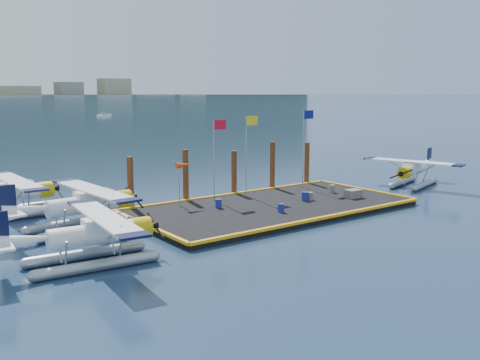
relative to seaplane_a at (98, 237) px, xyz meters
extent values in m
plane|color=navy|center=(14.74, 4.09, -1.40)|extent=(4000.00, 4000.00, 0.00)
cube|color=black|center=(14.74, 4.09, -1.20)|extent=(20.00, 10.00, 0.40)
cone|color=black|center=(364.74, 1454.09, -1.40)|extent=(1100.00, 1100.00, 360.00)
cone|color=#46575D|center=(764.74, 2204.09, -1.40)|extent=(1300.00, 1300.00, 560.00)
cone|color=#46575D|center=(1064.74, 2104.09, -1.40)|extent=(1000.00, 1000.00, 420.00)
cylinder|color=#9297A0|center=(-0.29, 1.07, -1.12)|extent=(5.90, 1.09, 0.57)
cylinder|color=#9297A0|center=(-0.47, -1.00, -1.12)|extent=(5.90, 1.09, 0.57)
cylinder|color=white|center=(-0.19, 0.02, 0.16)|extent=(4.48, 1.43, 1.04)
cube|color=white|center=(0.37, -0.03, 0.49)|extent=(2.17, 1.22, 0.85)
cube|color=black|center=(0.66, -0.06, 0.68)|extent=(1.41, 1.11, 0.52)
cylinder|color=gold|center=(2.26, -0.20, 0.16)|extent=(1.04, 1.18, 1.10)
cube|color=black|center=(3.06, -0.27, 0.16)|extent=(0.24, 2.10, 1.06)
cube|color=white|center=(0.37, -0.03, 0.96)|extent=(2.17, 8.61, 0.11)
cube|color=black|center=(0.74, 4.02, 0.96)|extent=(1.49, 0.98, 0.12)
cube|color=black|center=(0.01, -4.09, 0.96)|extent=(1.49, 0.98, 0.12)
cube|color=white|center=(-4.44, 0.40, 0.40)|extent=(1.14, 3.28, 0.09)
cylinder|color=#9297A0|center=(1.55, 7.71, -1.10)|extent=(6.20, 1.01, 0.60)
cylinder|color=#9297A0|center=(1.70, 5.53, -1.10)|extent=(6.20, 1.01, 0.60)
cylinder|color=white|center=(1.83, 6.63, 0.24)|extent=(4.70, 1.41, 1.10)
cube|color=white|center=(2.42, 6.67, 0.59)|extent=(2.26, 1.24, 0.90)
cube|color=black|center=(2.72, 6.69, 0.79)|extent=(1.46, 1.14, 0.55)
cylinder|color=gold|center=(4.41, 6.81, 0.24)|extent=(1.07, 1.22, 1.16)
cube|color=black|center=(5.26, 6.87, 0.24)|extent=(0.21, 2.22, 1.12)
cube|color=white|center=(2.42, 6.67, 1.09)|extent=(2.10, 9.05, 0.12)
cube|color=black|center=(2.13, 10.95, 1.09)|extent=(1.55, 1.00, 0.13)
cube|color=black|center=(2.71, 2.40, 1.09)|extent=(1.55, 1.00, 0.13)
cube|color=black|center=(-2.75, 6.32, 1.14)|extent=(1.10, 0.19, 1.69)
cube|color=white|center=(-2.65, 6.33, 0.49)|extent=(1.12, 3.44, 0.10)
cylinder|color=#9297A0|center=(-1.35, 14.25, -1.11)|extent=(6.11, 0.76, 0.59)
cylinder|color=#9297A0|center=(-1.28, 12.09, -1.11)|extent=(6.11, 0.76, 0.59)
cylinder|color=white|center=(-1.12, 13.18, 0.22)|extent=(4.60, 1.21, 1.08)
cube|color=white|center=(-0.53, 13.19, 0.57)|extent=(2.19, 1.14, 0.89)
cube|color=black|center=(-0.23, 13.20, 0.76)|extent=(1.41, 1.07, 0.54)
cylinder|color=gold|center=(1.44, 13.25, 0.22)|extent=(1.02, 1.17, 1.14)
cube|color=black|center=(2.27, 13.27, 0.22)|extent=(0.12, 2.19, 1.10)
cube|color=white|center=(-0.53, 13.19, 1.06)|extent=(1.73, 8.89, 0.12)
cube|color=black|center=(-0.41, 8.97, 1.06)|extent=(1.50, 0.93, 0.13)
cylinder|color=#9297A0|center=(31.75, 3.13, -1.13)|extent=(5.60, 2.16, 0.55)
cylinder|color=#9297A0|center=(31.17, 5.06, -1.13)|extent=(5.60, 2.16, 0.55)
cylinder|color=white|center=(31.28, 4.05, 0.11)|extent=(4.37, 2.19, 1.01)
cube|color=white|center=(30.76, 3.89, 0.43)|extent=(2.22, 1.55, 0.82)
cube|color=black|center=(30.49, 3.81, 0.61)|extent=(1.51, 1.29, 0.50)
cylinder|color=gold|center=(29.00, 3.36, 0.11)|extent=(1.18, 1.28, 1.06)
cube|color=black|center=(28.25, 3.14, 0.11)|extent=(0.64, 1.97, 1.03)
cube|color=white|center=(30.76, 3.89, 0.89)|extent=(3.69, 8.29, 0.11)
cube|color=black|center=(31.89, 0.11, 0.89)|extent=(1.55, 1.19, 0.12)
cube|color=black|center=(29.62, 7.66, 0.89)|extent=(1.55, 1.19, 0.12)
cube|color=black|center=(35.32, 5.26, 0.93)|extent=(1.00, 0.40, 1.56)
cube|color=white|center=(35.23, 5.23, 0.34)|extent=(1.69, 3.22, 0.09)
cylinder|color=navy|center=(11.04, 5.57, -0.69)|extent=(0.44, 0.44, 0.63)
cylinder|color=slate|center=(18.13, 3.72, -0.70)|extent=(0.42, 0.42, 0.59)
cylinder|color=navy|center=(17.61, 3.74, -0.67)|extent=(0.48, 0.48, 0.67)
cylinder|color=navy|center=(13.70, 1.94, -0.71)|extent=(0.42, 0.42, 0.59)
cylinder|color=slate|center=(21.63, 4.80, -0.69)|extent=(0.44, 0.44, 0.62)
cube|color=slate|center=(21.41, 2.38, -0.69)|extent=(1.26, 0.84, 0.63)
cylinder|color=#9B9BA3|center=(12.24, 7.89, 2.00)|extent=(0.08, 0.08, 6.00)
cube|color=red|center=(12.79, 7.89, 4.65)|extent=(1.10, 0.03, 0.70)
cylinder|color=#9B9BA3|center=(15.24, 7.89, 2.10)|extent=(0.08, 0.08, 6.20)
cube|color=yellow|center=(15.79, 7.89, 4.85)|extent=(1.10, 0.03, 0.70)
cylinder|color=#9B9BA3|center=(21.24, 7.89, 2.25)|extent=(0.08, 0.08, 6.50)
cube|color=navy|center=(21.79, 7.89, 5.15)|extent=(1.10, 0.03, 0.70)
cylinder|color=#9B9BA3|center=(9.24, 7.89, 0.50)|extent=(0.07, 0.07, 3.00)
cone|color=#E6460C|center=(9.74, 7.89, 1.90)|extent=(1.40, 0.44, 0.44)
cylinder|color=#482414|center=(6.24, 9.49, 0.60)|extent=(0.44, 0.44, 4.00)
cylinder|color=#482414|center=(10.74, 9.49, 0.70)|extent=(0.44, 0.44, 4.20)
cylinder|color=#482414|center=(15.24, 9.49, 0.50)|extent=(0.44, 0.44, 3.80)
cylinder|color=#482414|center=(19.24, 9.49, 0.75)|extent=(0.44, 0.44, 4.30)
cylinder|color=#482414|center=(23.24, 9.49, 0.60)|extent=(0.44, 0.44, 4.00)
camera|label=1|loc=(-9.58, -24.82, 7.19)|focal=40.00mm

